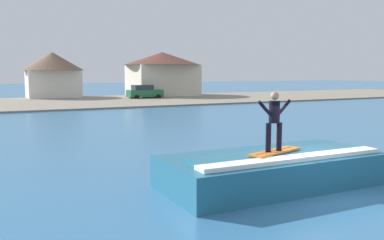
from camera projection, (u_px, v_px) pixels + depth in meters
The scene contains 8 objects.
ground_plane at pixel (320, 194), 11.92m from camera, with size 260.00×260.00×0.00m, color teal.
wave_crest at pixel (274, 169), 12.80m from camera, with size 6.92×3.06×1.09m.
surfboard at pixel (275, 152), 12.41m from camera, with size 2.09×1.09×0.06m.
surfer at pixel (274, 118), 12.17m from camera, with size 1.19×0.32×1.77m.
shoreline_bank at pixel (67, 102), 47.18m from camera, with size 120.00×19.86×0.17m.
car_far_shore at pixel (144, 92), 53.69m from camera, with size 4.48×2.29×1.86m.
house_gabled_white at pixel (162, 71), 59.25m from camera, with size 11.06×11.06×6.31m.
house_small_cottage at pixel (53, 72), 54.86m from camera, with size 8.16×8.16×6.11m.
Camera 1 is at (-8.48, -8.72, 3.47)m, focal length 38.91 mm.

